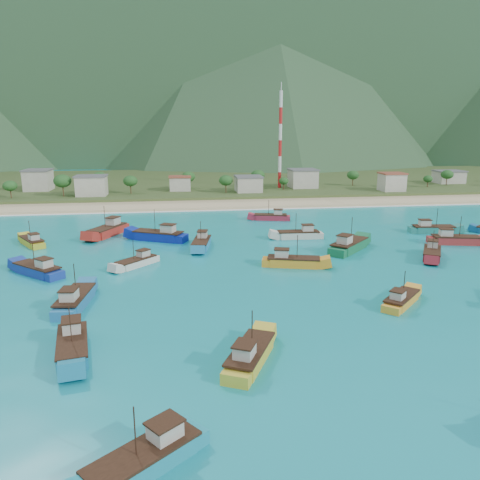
{
  "coord_description": "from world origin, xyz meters",
  "views": [
    {
      "loc": [
        -5.43,
        -71.39,
        24.94
      ],
      "look_at": [
        7.14,
        18.0,
        3.0
      ],
      "focal_mm": 35.0,
      "sensor_mm": 36.0,
      "label": 1
    }
  ],
  "objects": [
    {
      "name": "boat_12",
      "position": [
        -36.33,
        31.84,
        0.64
      ],
      "size": [
        7.52,
        9.67,
        5.69
      ],
      "rotation": [
        0.0,
        0.0,
        0.56
      ],
      "color": "gold",
      "rests_on": "ground"
    },
    {
      "name": "boat_1",
      "position": [
        -29.27,
        9.84,
        0.77
      ],
      "size": [
        10.14,
        9.6,
        6.38
      ],
      "rotation": [
        0.0,
        0.0,
        0.84
      ],
      "color": "navy",
      "rests_on": "ground"
    },
    {
      "name": "boat_33",
      "position": [
        -9.2,
        32.47,
        0.96
      ],
      "size": [
        12.92,
        8.91,
        7.43
      ],
      "rotation": [
        0.0,
        0.0,
        1.11
      ],
      "color": "navy",
      "rests_on": "ground"
    },
    {
      "name": "boat_26",
      "position": [
        26.31,
        -12.09,
        0.57
      ],
      "size": [
        8.24,
        8.19,
        5.3
      ],
      "rotation": [
        0.0,
        0.0,
        5.49
      ],
      "color": "gold",
      "rests_on": "ground"
    },
    {
      "name": "boat_27",
      "position": [
        55.85,
        31.08,
        0.77
      ],
      "size": [
        11.13,
        4.7,
        6.37
      ],
      "rotation": [
        0.0,
        0.0,
        4.57
      ],
      "color": "#20776F",
      "rests_on": "ground"
    },
    {
      "name": "village",
      "position": [
        5.04,
        103.6,
        4.72
      ],
      "size": [
        218.42,
        28.65,
        7.31
      ],
      "color": "beige",
      "rests_on": "ground"
    },
    {
      "name": "boat_24",
      "position": [
        -12.73,
        12.98,
        0.58
      ],
      "size": [
        8.1,
        8.43,
        5.34
      ],
      "rotation": [
        0.0,
        0.0,
        2.39
      ],
      "color": "silver",
      "rests_on": "ground"
    },
    {
      "name": "boat_7",
      "position": [
        29.75,
        17.74,
        0.94
      ],
      "size": [
        11.3,
        11.46,
        7.34
      ],
      "rotation": [
        0.0,
        0.0,
        5.51
      ],
      "color": "#13683E",
      "rests_on": "ground"
    },
    {
      "name": "beach",
      "position": [
        0.0,
        79.0,
        0.0
      ],
      "size": [
        400.0,
        18.0,
        1.2
      ],
      "primitive_type": "cube",
      "color": "beige",
      "rests_on": "ground"
    },
    {
      "name": "boat_5",
      "position": [
        -20.03,
        -6.18,
        0.79
      ],
      "size": [
        4.41,
        11.26,
        6.48
      ],
      "rotation": [
        0.0,
        0.0,
        6.17
      ],
      "color": "#1F69A0",
      "rests_on": "ground"
    },
    {
      "name": "boat_2",
      "position": [
        22.54,
        30.07,
        0.74
      ],
      "size": [
        10.64,
        3.61,
        6.21
      ],
      "rotation": [
        0.0,
        0.0,
        1.52
      ],
      "color": "beige",
      "rests_on": "ground"
    },
    {
      "name": "surf_line",
      "position": [
        0.0,
        69.5,
        0.0
      ],
      "size": [
        400.0,
        2.5,
        0.08
      ],
      "primitive_type": "cube",
      "color": "white",
      "rests_on": "ground"
    },
    {
      "name": "land",
      "position": [
        0.0,
        140.0,
        0.0
      ],
      "size": [
        400.0,
        110.0,
        2.4
      ],
      "primitive_type": "cube",
      "color": "#385123",
      "rests_on": "ground"
    },
    {
      "name": "boat_28",
      "position": [
        -8.22,
        -40.68,
        0.69
      ],
      "size": [
        9.78,
        8.63,
        5.98
      ],
      "rotation": [
        0.0,
        0.0,
        2.24
      ],
      "color": "teal",
      "rests_on": "ground"
    },
    {
      "name": "radio_tower",
      "position": [
        35.41,
        108.0,
        19.86
      ],
      "size": [
        1.2,
        1.2,
        36.51
      ],
      "color": "red",
      "rests_on": "ground"
    },
    {
      "name": "boat_0",
      "position": [
        -17.44,
        -20.75,
        0.76
      ],
      "size": [
        5.12,
        11.15,
        6.35
      ],
      "rotation": [
        0.0,
        0.0,
        3.33
      ],
      "color": "#16769C",
      "rests_on": "ground"
    },
    {
      "name": "boat_3",
      "position": [
        -0.15,
        24.96,
        0.73
      ],
      "size": [
        4.98,
        10.86,
        6.18
      ],
      "rotation": [
        0.0,
        0.0,
        2.95
      ],
      "color": "teal",
      "rests_on": "ground"
    },
    {
      "name": "boat_9",
      "position": [
        54.79,
        20.13,
        0.8
      ],
      "size": [
        11.53,
        5.73,
        6.54
      ],
      "rotation": [
        0.0,
        0.0,
        4.48
      ],
      "color": "#9F2929",
      "rests_on": "ground"
    },
    {
      "name": "ground",
      "position": [
        0.0,
        0.0,
        0.0
      ],
      "size": [
        600.0,
        600.0,
        0.0
      ],
      "primitive_type": "plane",
      "color": "#0D8293",
      "rests_on": "ground"
    },
    {
      "name": "mountains",
      "position": [
        -18.31,
        403.81,
        106.83
      ],
      "size": [
        1520.0,
        440.0,
        260.0
      ],
      "color": "slate",
      "rests_on": "ground"
    },
    {
      "name": "boat_4",
      "position": [
        2.04,
        -25.87,
        0.73
      ],
      "size": [
        7.36,
        10.72,
        6.16
      ],
      "rotation": [
        0.0,
        0.0,
        5.83
      ],
      "color": "gold",
      "rests_on": "ground"
    },
    {
      "name": "vegetation",
      "position": [
        -4.65,
        102.74,
        4.99
      ],
      "size": [
        275.13,
        25.29,
        7.79
      ],
      "color": "#235623",
      "rests_on": "ground"
    },
    {
      "name": "boat_32",
      "position": [
        20.64,
        52.19,
        0.67
      ],
      "size": [
        10.34,
        5.18,
        5.87
      ],
      "rotation": [
        0.0,
        0.0,
        1.33
      ],
      "color": "maroon",
      "rests_on": "ground"
    },
    {
      "name": "boat_6",
      "position": [
        44.08,
        10.73,
        0.69
      ],
      "size": [
        7.74,
        10.22,
        5.98
      ],
      "rotation": [
        0.0,
        0.0,
        2.6
      ],
      "color": "maroon",
      "rests_on": "ground"
    },
    {
      "name": "boat_21",
      "position": [
        15.5,
        8.66,
        0.76
      ],
      "size": [
        11.14,
        5.93,
        6.32
      ],
      "rotation": [
        0.0,
        0.0,
        4.44
      ],
      "color": "orange",
      "rests_on": "ground"
    },
    {
      "name": "boat_25",
      "position": [
        -21.3,
        39.45,
        0.98
      ],
      "size": [
        8.98,
        13.11,
        7.53
      ],
      "rotation": [
        0.0,
        0.0,
        2.69
      ],
      "color": "#B4281E",
      "rests_on": "ground"
    }
  ]
}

